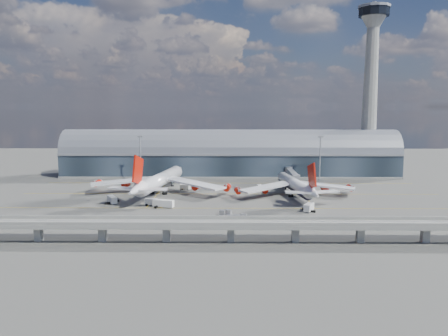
{
  "coord_description": "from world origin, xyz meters",
  "views": [
    {
      "loc": [
        -0.63,
        -186.08,
        41.57
      ],
      "look_at": [
        -2.87,
        10.0,
        14.0
      ],
      "focal_mm": 35.0,
      "sensor_mm": 36.0,
      "label": 1
    }
  ],
  "objects_px": {
    "service_truck_0": "(112,200)",
    "service_truck_3": "(309,207)",
    "airliner_left": "(159,181)",
    "floodlight_mast_left": "(141,157)",
    "airliner_right": "(296,186)",
    "control_tower": "(370,90)",
    "service_truck_4": "(259,187)",
    "cargo_train_1": "(233,217)",
    "service_truck_1": "(151,202)",
    "cargo_train_0": "(225,212)",
    "service_truck_5": "(185,187)",
    "floodlight_mast_right": "(320,158)",
    "service_truck_2": "(163,204)"
  },
  "relations": [
    {
      "from": "service_truck_3",
      "to": "service_truck_2",
      "type": "bearing_deg",
      "value": -158.61
    },
    {
      "from": "cargo_train_1",
      "to": "service_truck_1",
      "type": "bearing_deg",
      "value": 72.29
    },
    {
      "from": "control_tower",
      "to": "airliner_left",
      "type": "distance_m",
      "value": 142.14
    },
    {
      "from": "service_truck_3",
      "to": "airliner_left",
      "type": "bearing_deg",
      "value": 179.02
    },
    {
      "from": "floodlight_mast_left",
      "to": "floodlight_mast_right",
      "type": "height_order",
      "value": "same"
    },
    {
      "from": "control_tower",
      "to": "service_truck_3",
      "type": "bearing_deg",
      "value": -118.68
    },
    {
      "from": "floodlight_mast_left",
      "to": "service_truck_0",
      "type": "distance_m",
      "value": 57.31
    },
    {
      "from": "control_tower",
      "to": "service_truck_4",
      "type": "distance_m",
      "value": 100.95
    },
    {
      "from": "service_truck_0",
      "to": "service_truck_3",
      "type": "xyz_separation_m",
      "value": [
        82.92,
        -13.83,
        0.01
      ]
    },
    {
      "from": "service_truck_1",
      "to": "service_truck_3",
      "type": "xyz_separation_m",
      "value": [
        65.18,
        -9.82,
        0.12
      ]
    },
    {
      "from": "service_truck_0",
      "to": "cargo_train_1",
      "type": "height_order",
      "value": "service_truck_0"
    },
    {
      "from": "airliner_left",
      "to": "cargo_train_1",
      "type": "bearing_deg",
      "value": -44.93
    },
    {
      "from": "airliner_left",
      "to": "service_truck_2",
      "type": "distance_m",
      "value": 30.27
    },
    {
      "from": "service_truck_4",
      "to": "control_tower",
      "type": "bearing_deg",
      "value": 33.05
    },
    {
      "from": "service_truck_0",
      "to": "cargo_train_1",
      "type": "bearing_deg",
      "value": -59.13
    },
    {
      "from": "airliner_right",
      "to": "service_truck_4",
      "type": "xyz_separation_m",
      "value": [
        -15.98,
        15.46,
        -3.7
      ]
    },
    {
      "from": "airliner_left",
      "to": "service_truck_2",
      "type": "xyz_separation_m",
      "value": [
        6.4,
        -29.21,
        -4.68
      ]
    },
    {
      "from": "service_truck_0",
      "to": "service_truck_3",
      "type": "bearing_deg",
      "value": -40.59
    },
    {
      "from": "control_tower",
      "to": "cargo_train_1",
      "type": "distance_m",
      "value": 148.85
    },
    {
      "from": "service_truck_0",
      "to": "service_truck_1",
      "type": "distance_m",
      "value": 18.18
    },
    {
      "from": "service_truck_2",
      "to": "cargo_train_0",
      "type": "xyz_separation_m",
      "value": [
        25.95,
        -11.93,
        -0.76
      ]
    },
    {
      "from": "floodlight_mast_left",
      "to": "service_truck_4",
      "type": "distance_m",
      "value": 70.21
    },
    {
      "from": "service_truck_1",
      "to": "service_truck_4",
      "type": "bearing_deg",
      "value": -46.64
    },
    {
      "from": "service_truck_5",
      "to": "cargo_train_0",
      "type": "distance_m",
      "value": 55.15
    },
    {
      "from": "control_tower",
      "to": "service_truck_4",
      "type": "xyz_separation_m",
      "value": [
        -70.24,
        -52.15,
        -50.37
      ]
    },
    {
      "from": "floodlight_mast_right",
      "to": "service_truck_1",
      "type": "height_order",
      "value": "floodlight_mast_right"
    },
    {
      "from": "service_truck_1",
      "to": "service_truck_4",
      "type": "distance_m",
      "value": 60.29
    },
    {
      "from": "service_truck_3",
      "to": "cargo_train_1",
      "type": "bearing_deg",
      "value": -128.27
    },
    {
      "from": "floodlight_mast_left",
      "to": "airliner_right",
      "type": "distance_m",
      "value": 90.34
    },
    {
      "from": "floodlight_mast_left",
      "to": "cargo_train_0",
      "type": "height_order",
      "value": "floodlight_mast_left"
    },
    {
      "from": "airliner_right",
      "to": "service_truck_3",
      "type": "distance_m",
      "value": 30.43
    },
    {
      "from": "service_truck_0",
      "to": "service_truck_3",
      "type": "height_order",
      "value": "service_truck_3"
    },
    {
      "from": "control_tower",
      "to": "service_truck_0",
      "type": "distance_m",
      "value": 167.87
    },
    {
      "from": "service_truck_2",
      "to": "cargo_train_0",
      "type": "bearing_deg",
      "value": -99.12
    },
    {
      "from": "floodlight_mast_left",
      "to": "airliner_left",
      "type": "distance_m",
      "value": 38.66
    },
    {
      "from": "service_truck_1",
      "to": "service_truck_0",
      "type": "bearing_deg",
      "value": 84.13
    },
    {
      "from": "control_tower",
      "to": "service_truck_0",
      "type": "height_order",
      "value": "control_tower"
    },
    {
      "from": "airliner_left",
      "to": "service_truck_5",
      "type": "height_order",
      "value": "airliner_left"
    },
    {
      "from": "control_tower",
      "to": "airliner_left",
      "type": "bearing_deg",
      "value": -152.32
    },
    {
      "from": "airliner_right",
      "to": "cargo_train_1",
      "type": "height_order",
      "value": "airliner_right"
    },
    {
      "from": "airliner_left",
      "to": "cargo_train_1",
      "type": "relative_size",
      "value": 6.44
    },
    {
      "from": "service_truck_4",
      "to": "service_truck_2",
      "type": "bearing_deg",
      "value": -140.65
    },
    {
      "from": "service_truck_4",
      "to": "service_truck_0",
      "type": "bearing_deg",
      "value": -157.84
    },
    {
      "from": "service_truck_3",
      "to": "service_truck_5",
      "type": "xyz_separation_m",
      "value": [
        -54.27,
        45.19,
        -0.28
      ]
    },
    {
      "from": "airliner_left",
      "to": "service_truck_0",
      "type": "distance_m",
      "value": 27.85
    },
    {
      "from": "airliner_left",
      "to": "service_truck_3",
      "type": "height_order",
      "value": "airliner_left"
    },
    {
      "from": "airliner_right",
      "to": "cargo_train_0",
      "type": "xyz_separation_m",
      "value": [
        -32.7,
        -36.11,
        -4.06
      ]
    },
    {
      "from": "service_truck_4",
      "to": "cargo_train_1",
      "type": "distance_m",
      "value": 61.28
    },
    {
      "from": "floodlight_mast_right",
      "to": "service_truck_0",
      "type": "height_order",
      "value": "floodlight_mast_right"
    },
    {
      "from": "floodlight_mast_right",
      "to": "cargo_train_1",
      "type": "height_order",
      "value": "floodlight_mast_right"
    }
  ]
}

